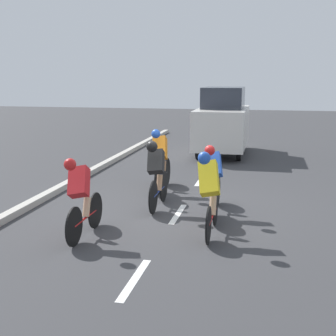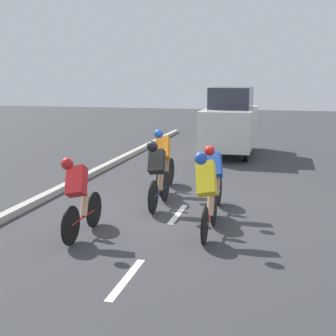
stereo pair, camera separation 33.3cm
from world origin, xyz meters
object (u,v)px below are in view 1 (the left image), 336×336
Objects in this scene: cyclist_orange at (161,159)px; cyclist_black at (157,172)px; cyclist_red at (81,196)px; support_car at (223,122)px; cyclist_blue at (214,177)px; cyclist_yellow at (210,191)px.

cyclist_black is at bearing 99.80° from cyclist_orange.
cyclist_orange reaches higher than cyclist_black.
cyclist_orange reaches higher than cyclist_red.
cyclist_orange is 0.44× the size of support_car.
cyclist_orange is 5.84m from support_car.
cyclist_orange is at bearing -80.20° from cyclist_black.
cyclist_blue is 1.46m from cyclist_yellow.
cyclist_orange is (0.27, -1.56, 0.02)m from cyclist_black.
cyclist_black reaches higher than cyclist_red.
support_car is at bearing -85.77° from cyclist_blue.
cyclist_yellow is 2.22m from cyclist_red.
cyclist_blue is at bearing -86.41° from cyclist_yellow.
cyclist_yellow is (-1.30, 1.48, 0.03)m from cyclist_black.
cyclist_red is 0.43× the size of support_car.
cyclist_yellow reaches higher than cyclist_red.
cyclist_yellow reaches higher than cyclist_black.
cyclist_black is 1.97m from cyclist_yellow.
cyclist_orange is 3.68m from cyclist_red.
cyclist_blue is (-1.48, 1.59, -0.05)m from cyclist_orange.
cyclist_black is 2.23m from cyclist_red.
cyclist_orange is at bearing -47.07° from cyclist_blue.
cyclist_orange is 3.43m from cyclist_yellow.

